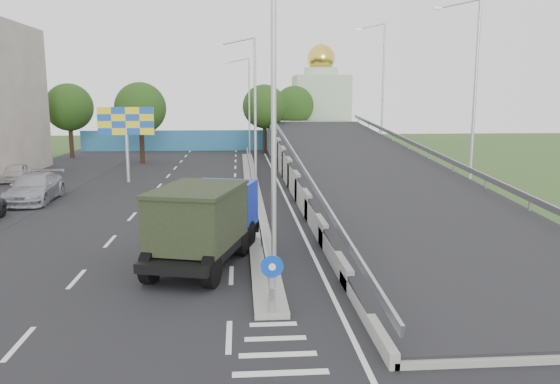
{
  "coord_description": "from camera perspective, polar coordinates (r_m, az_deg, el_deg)",
  "views": [
    {
      "loc": [
        -0.89,
        -12.41,
        6.18
      ],
      "look_at": [
        0.85,
        10.45,
        2.2
      ],
      "focal_mm": 35.0,
      "sensor_mm": 36.0,
      "label": 1
    }
  ],
  "objects": [
    {
      "name": "ground",
      "position": [
        13.89,
        -0.25,
        -16.57
      ],
      "size": [
        160.0,
        160.0,
        0.0
      ],
      "primitive_type": "plane",
      "color": "#2D4C1E",
      "rests_on": "ground"
    },
    {
      "name": "road_surface",
      "position": [
        33.06,
        -7.94,
        -1.02
      ],
      "size": [
        26.0,
        90.0,
        0.04
      ],
      "primitive_type": "cube",
      "color": "black",
      "rests_on": "ground"
    },
    {
      "name": "median",
      "position": [
        36.93,
        -2.92,
        0.36
      ],
      "size": [
        1.0,
        44.0,
        0.2
      ],
      "primitive_type": "cube",
      "color": "gray",
      "rests_on": "ground"
    },
    {
      "name": "overpass_ramp",
      "position": [
        37.63,
        8.57,
        2.98
      ],
      "size": [
        10.0,
        50.0,
        3.5
      ],
      "color": "gray",
      "rests_on": "ground"
    },
    {
      "name": "median_guardrail",
      "position": [
        36.82,
        -2.92,
        1.36
      ],
      "size": [
        0.09,
        44.0,
        0.71
      ],
      "color": "gray",
      "rests_on": "median"
    },
    {
      "name": "sign_bollard",
      "position": [
        15.49,
        -0.84,
        -9.56
      ],
      "size": [
        0.64,
        0.23,
        1.67
      ],
      "color": "black",
      "rests_on": "median"
    },
    {
      "name": "lamp_post_near",
      "position": [
        18.44,
        -1.27,
        8.69
      ],
      "size": [
        2.74,
        0.18,
        10.08
      ],
      "color": "#B2B5B7",
      "rests_on": "median"
    },
    {
      "name": "lamp_post_mid",
      "position": [
        38.43,
        -2.9,
        9.29
      ],
      "size": [
        2.74,
        0.18,
        10.08
      ],
      "color": "#B2B5B7",
      "rests_on": "median"
    },
    {
      "name": "lamp_post_far",
      "position": [
        58.42,
        -3.42,
        9.47
      ],
      "size": [
        2.74,
        0.18,
        10.08
      ],
      "color": "#B2B5B7",
      "rests_on": "median"
    },
    {
      "name": "blue_wall",
      "position": [
        64.68,
        -7.13,
        5.36
      ],
      "size": [
        30.0,
        0.5,
        2.4
      ],
      "primitive_type": "cube",
      "color": "#247085",
      "rests_on": "ground"
    },
    {
      "name": "church",
      "position": [
        73.23,
        4.25,
        9.15
      ],
      "size": [
        7.0,
        7.0,
        13.8
      ],
      "color": "#B2CCAD",
      "rests_on": "ground"
    },
    {
      "name": "billboard",
      "position": [
        41.27,
        -15.8,
        6.71
      ],
      "size": [
        4.0,
        0.24,
        5.5
      ],
      "color": "#B2B5B7",
      "rests_on": "ground"
    },
    {
      "name": "tree_left_mid",
      "position": [
        53.21,
        -14.37,
        8.47
      ],
      "size": [
        4.8,
        4.8,
        7.6
      ],
      "color": "black",
      "rests_on": "ground"
    },
    {
      "name": "tree_median_far",
      "position": [
        60.49,
        -1.63,
        8.9
      ],
      "size": [
        4.8,
        4.8,
        7.6
      ],
      "color": "black",
      "rests_on": "ground"
    },
    {
      "name": "tree_left_far",
      "position": [
        59.92,
        -21.18,
        8.24
      ],
      "size": [
        4.8,
        4.8,
        7.6
      ],
      "color": "black",
      "rests_on": "ground"
    },
    {
      "name": "tree_ramp_far",
      "position": [
        67.77,
        1.5,
        9.01
      ],
      "size": [
        4.8,
        4.8,
        7.6
      ],
      "color": "black",
      "rests_on": "ground"
    },
    {
      "name": "dump_truck",
      "position": [
        20.7,
        -7.74,
        -2.81
      ],
      "size": [
        4.25,
        7.28,
        3.03
      ],
      "rotation": [
        0.0,
        0.0,
        -0.27
      ],
      "color": "black",
      "rests_on": "ground"
    },
    {
      "name": "parked_car_d",
      "position": [
        35.73,
        -24.24,
        0.39
      ],
      "size": [
        2.59,
        5.91,
        1.69
      ],
      "primitive_type": "imported",
      "rotation": [
        0.0,
        0.0,
        0.04
      ],
      "color": "#999AA1",
      "rests_on": "ground"
    },
    {
      "name": "parked_car_e",
      "position": [
        45.15,
        -25.85,
        1.84
      ],
      "size": [
        1.95,
        4.03,
        1.33
      ],
      "primitive_type": "imported",
      "rotation": [
        0.0,
        0.0,
        0.1
      ],
      "color": "#B4B2AF",
      "rests_on": "ground"
    }
  ]
}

